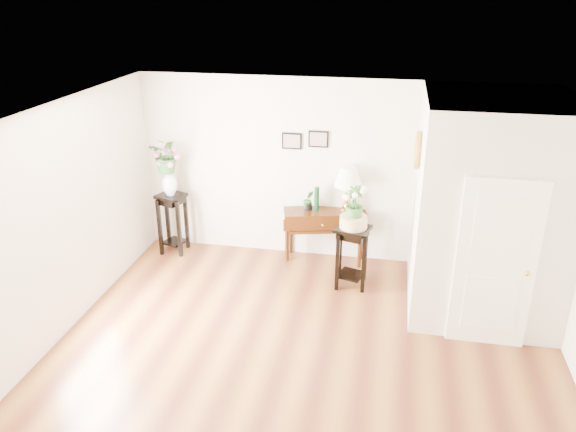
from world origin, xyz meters
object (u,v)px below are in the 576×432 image
(plant_stand_a, at_px, (173,223))
(table_lamp, at_px, (348,191))
(plant_stand_b, at_px, (352,256))
(console_table, at_px, (324,235))

(plant_stand_a, bearing_deg, table_lamp, 3.41)
(table_lamp, relative_size, plant_stand_b, 0.80)
(plant_stand_b, bearing_deg, table_lamp, 102.31)
(table_lamp, relative_size, plant_stand_a, 0.74)
(console_table, bearing_deg, table_lamp, -13.92)
(table_lamp, height_order, plant_stand_b, table_lamp)
(console_table, distance_m, plant_stand_b, 0.86)
(table_lamp, bearing_deg, console_table, 180.00)
(console_table, distance_m, plant_stand_a, 2.42)
(plant_stand_a, distance_m, plant_stand_b, 2.95)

